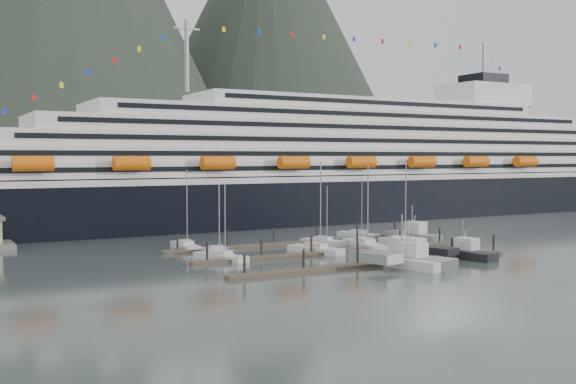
% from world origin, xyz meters
% --- Properties ---
extents(ground, '(1600.00, 1600.00, 0.00)m').
position_xyz_m(ground, '(0.00, 0.00, 0.00)').
color(ground, '#424E4E').
rests_on(ground, ground).
extents(mountains, '(870.00, 440.00, 420.00)m').
position_xyz_m(mountains, '(52.48, 588.54, 163.40)').
color(mountains, black).
rests_on(mountains, ground).
extents(cruise_ship, '(210.00, 30.40, 50.30)m').
position_xyz_m(cruise_ship, '(30.03, 54.94, 12.04)').
color(cruise_ship, black).
rests_on(cruise_ship, ground).
extents(dock_near, '(48.18, 2.28, 3.20)m').
position_xyz_m(dock_near, '(-4.93, -9.95, 0.31)').
color(dock_near, '#41342A').
rests_on(dock_near, ground).
extents(dock_mid, '(48.18, 2.28, 3.20)m').
position_xyz_m(dock_mid, '(-4.93, 3.05, 0.31)').
color(dock_mid, '#41342A').
rests_on(dock_mid, ground).
extents(dock_far, '(48.18, 2.28, 3.20)m').
position_xyz_m(dock_far, '(-4.93, 16.05, 0.31)').
color(dock_far, '#41342A').
rests_on(dock_far, ground).
extents(sailboat_a, '(4.08, 9.85, 12.59)m').
position_xyz_m(sailboat_a, '(-22.20, 9.02, 0.42)').
color(sailboat_a, silver).
rests_on(sailboat_a, ground).
extents(sailboat_b, '(5.95, 9.80, 11.97)m').
position_xyz_m(sailboat_b, '(-23.12, 5.72, 0.40)').
color(sailboat_b, silver).
rests_on(sailboat_b, ground).
extents(sailboat_c, '(6.01, 10.49, 15.49)m').
position_xyz_m(sailboat_c, '(-6.51, 5.18, 0.44)').
color(sailboat_c, silver).
rests_on(sailboat_c, ground).
extents(sailboat_d, '(4.89, 12.55, 14.84)m').
position_xyz_m(sailboat_d, '(4.18, 6.49, 0.44)').
color(sailboat_d, silver).
rests_on(sailboat_d, ground).
extents(sailboat_e, '(2.84, 9.67, 14.02)m').
position_xyz_m(sailboat_e, '(-23.52, 19.99, 0.42)').
color(sailboat_e, silver).
rests_on(sailboat_e, ground).
extents(sailboat_f, '(5.72, 8.56, 10.96)m').
position_xyz_m(sailboat_f, '(0.10, 13.55, 0.40)').
color(sailboat_f, silver).
rests_on(sailboat_f, ground).
extents(sailboat_g, '(4.90, 9.25, 12.54)m').
position_xyz_m(sailboat_g, '(12.21, 19.99, 0.40)').
color(sailboat_g, silver).
rests_on(sailboat_g, ground).
extents(sailboat_h, '(3.42, 9.73, 15.03)m').
position_xyz_m(sailboat_h, '(11.83, 5.92, 0.44)').
color(sailboat_h, silver).
rests_on(sailboat_h, ground).
extents(trawler_b, '(9.41, 11.98, 7.43)m').
position_xyz_m(trawler_b, '(-2.57, -13.42, 0.93)').
color(trawler_b, silver).
rests_on(trawler_b, ground).
extents(trawler_c, '(12.90, 16.26, 8.16)m').
position_xyz_m(trawler_c, '(-2.03, -11.38, 1.00)').
color(trawler_c, gray).
rests_on(trawler_c, ground).
extents(trawler_d, '(8.57, 11.27, 6.41)m').
position_xyz_m(trawler_d, '(10.50, -10.61, 0.84)').
color(trawler_d, black).
rests_on(trawler_d, ground).
extents(trawler_e, '(9.30, 11.79, 7.30)m').
position_xyz_m(trawler_e, '(17.87, 10.55, 0.92)').
color(trawler_e, gray).
rests_on(trawler_e, ground).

